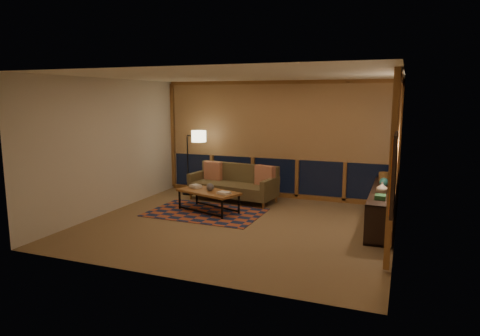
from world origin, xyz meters
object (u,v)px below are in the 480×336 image
(floor_lamp, at_px, (188,162))
(bookshelf, at_px, (382,207))
(sofa, at_px, (233,183))
(coffee_table, at_px, (209,201))

(floor_lamp, bearing_deg, bookshelf, 1.82)
(sofa, distance_m, bookshelf, 3.32)
(coffee_table, relative_size, bookshelf, 0.50)
(floor_lamp, bearing_deg, coffee_table, -34.61)
(sofa, bearing_deg, floor_lamp, 177.41)
(bookshelf, bearing_deg, sofa, 168.05)
(sofa, xyz_separation_m, bookshelf, (3.25, -0.69, -0.07))
(coffee_table, bearing_deg, sofa, 102.67)
(floor_lamp, distance_m, bookshelf, 4.64)
(floor_lamp, bearing_deg, sofa, 2.70)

